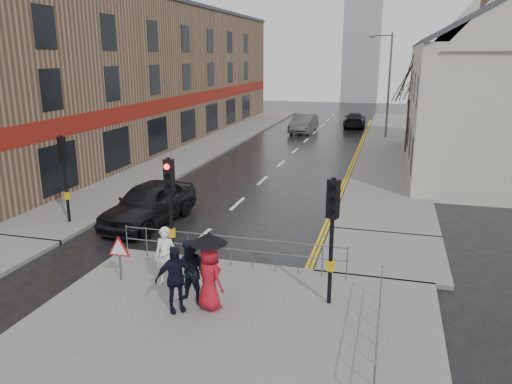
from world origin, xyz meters
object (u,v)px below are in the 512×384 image
Objects in this scene: car_mid at (304,123)px; pedestrian_d at (175,279)px; pedestrian_with_umbrella at (209,268)px; car_parked at (149,203)px; pedestrian_b at (191,273)px; pedestrian_a at (166,256)px.

pedestrian_d is at bearing -82.63° from car_mid.
pedestrian_with_umbrella is 0.42× the size of car_parked.
car_parked is at bearing 134.30° from pedestrian_b.
pedestrian_with_umbrella is (1.68, -0.98, 0.27)m from pedestrian_a.
car_parked is 25.79m from car_mid.
pedestrian_with_umbrella reaches higher than pedestrian_a.
pedestrian_with_umbrella is 1.18× the size of pedestrian_d.
pedestrian_d is at bearing -107.35° from pedestrian_b.
pedestrian_a is 0.35× the size of car_parked.
car_mid is at bearing 95.80° from pedestrian_with_umbrella.
car_mid is (-2.68, 31.70, -0.21)m from pedestrian_b.
car_mid is (-2.44, 32.19, -0.22)m from pedestrian_d.
pedestrian_a is 1.60m from pedestrian_d.
pedestrian_with_umbrella is 0.90m from pedestrian_d.
pedestrian_with_umbrella is at bearing -81.16° from car_mid.
car_mid is at bearing 55.79° from pedestrian_d.
pedestrian_a is 30.90m from car_mid.
car_mid is at bearing 93.13° from car_parked.
pedestrian_a is at bearing 149.83° from pedestrian_with_umbrella.
pedestrian_d is 7.60m from car_parked.
car_mid is (-3.23, 31.84, -0.47)m from pedestrian_with_umbrella.
pedestrian_b reaches higher than pedestrian_a.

